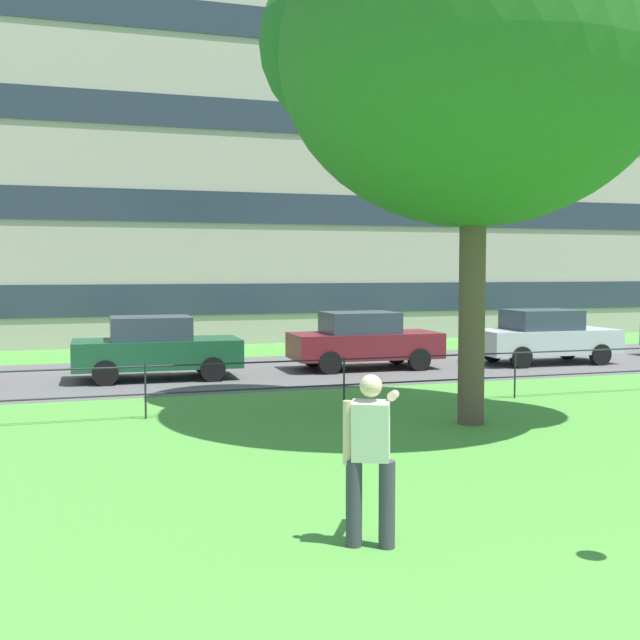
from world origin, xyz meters
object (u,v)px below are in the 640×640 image
car_maroon_far_right (364,340)px  car_silver_left (544,336)px  car_dark_green_far_left (156,348)px  person_thrower (371,454)px  apartment_building_background (284,99)px  tree_large_lawn (480,54)px

car_maroon_far_right → car_silver_left: 5.36m
car_dark_green_far_left → car_maroon_far_right: 5.57m
person_thrower → apartment_building_background: size_ratio=0.05×
tree_large_lawn → apartment_building_background: bearing=84.1°
tree_large_lawn → car_dark_green_far_left: tree_large_lawn is taller
tree_large_lawn → car_maroon_far_right: bearing=84.2°
car_maroon_far_right → car_silver_left: same height
car_silver_left → tree_large_lawn: bearing=-130.7°
tree_large_lawn → car_dark_green_far_left: 10.30m
car_silver_left → apartment_building_background: bearing=106.0°
person_thrower → car_dark_green_far_left: (-0.75, 12.48, -0.13)m
person_thrower → car_dark_green_far_left: person_thrower is taller
tree_large_lawn → person_thrower: (-4.04, -5.28, -5.46)m
person_thrower → car_silver_left: person_thrower is taller
car_dark_green_far_left → apartment_building_background: bearing=63.0°
tree_large_lawn → apartment_building_background: size_ratio=0.27×
car_dark_green_far_left → car_silver_left: 10.90m
car_silver_left → person_thrower: bearing=-129.4°
car_dark_green_far_left → tree_large_lawn: bearing=-56.4°
tree_large_lawn → car_dark_green_far_left: (-4.79, 7.21, -5.59)m
person_thrower → car_maroon_far_right: (4.81, 12.82, -0.13)m
car_maroon_far_right → tree_large_lawn: bearing=-95.8°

